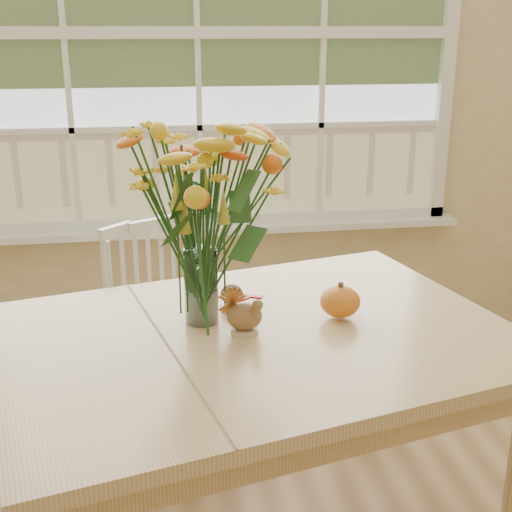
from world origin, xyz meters
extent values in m
cube|color=#CDB683|center=(0.00, 2.25, 1.35)|extent=(4.00, 0.02, 2.70)
cube|color=silver|center=(0.00, 2.23, 1.55)|extent=(2.20, 0.00, 1.60)
cube|color=white|center=(0.00, 2.18, 0.69)|extent=(2.42, 0.12, 0.03)
cube|color=tan|center=(0.05, 0.90, 0.74)|extent=(1.62, 1.32, 0.04)
cube|color=tan|center=(0.05, 0.90, 0.67)|extent=(1.47, 1.17, 0.10)
cylinder|color=tan|center=(-0.65, 1.16, 0.36)|extent=(0.07, 0.07, 0.72)
cylinder|color=tan|center=(0.55, 1.45, 0.36)|extent=(0.07, 0.07, 0.72)
cube|color=white|center=(-0.18, 1.56, 0.41)|extent=(0.53, 0.52, 0.05)
cube|color=white|center=(-0.25, 1.70, 0.63)|extent=(0.37, 0.21, 0.45)
cylinder|color=white|center=(-0.25, 1.36, 0.19)|extent=(0.03, 0.03, 0.39)
cylinder|color=white|center=(-0.38, 1.62, 0.19)|extent=(0.03, 0.03, 0.39)
cylinder|color=white|center=(0.02, 1.50, 0.19)|extent=(0.03, 0.03, 0.39)
cylinder|color=white|center=(-0.10, 1.76, 0.19)|extent=(0.03, 0.03, 0.39)
cylinder|color=white|center=(-0.09, 1.00, 0.87)|extent=(0.10, 0.10, 0.22)
ellipsoid|color=#C04E16|center=(0.31, 0.96, 0.80)|extent=(0.12, 0.12, 0.09)
cylinder|color=#CCB78C|center=(0.02, 0.90, 0.77)|extent=(0.08, 0.08, 0.01)
ellipsoid|color=brown|center=(0.02, 0.90, 0.81)|extent=(0.10, 0.08, 0.08)
ellipsoid|color=#38160F|center=(0.01, 1.11, 0.79)|extent=(0.07, 0.07, 0.06)
camera|label=1|loc=(-0.21, -0.83, 1.58)|focal=48.00mm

